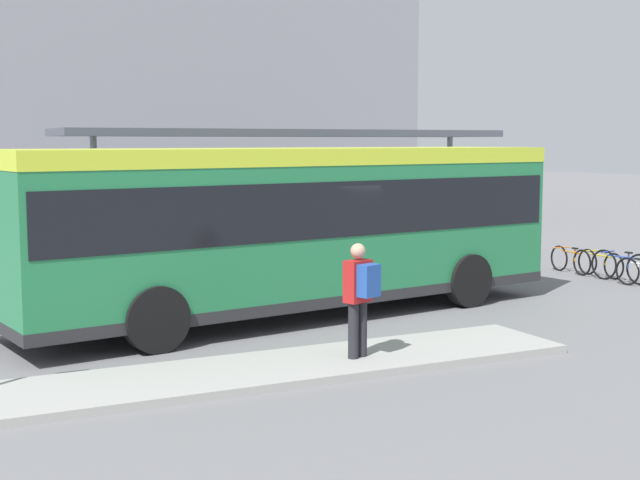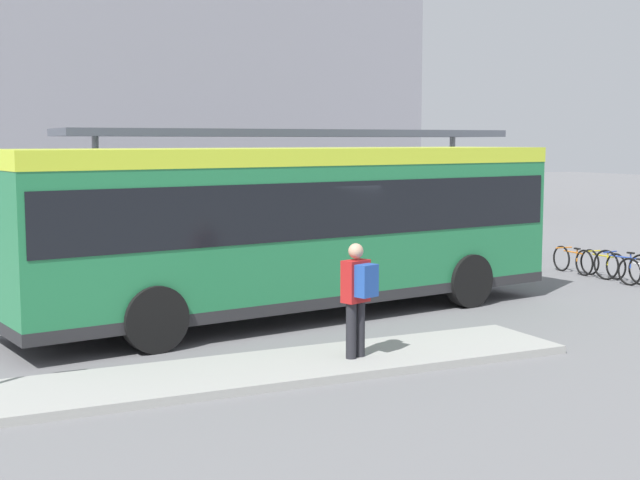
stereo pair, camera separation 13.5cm
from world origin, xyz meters
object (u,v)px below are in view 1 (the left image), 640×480
at_px(bicycle_yellow, 600,263).
at_px(city_bus, 294,219).
at_px(bicycle_blue, 622,266).
at_px(pedestrian_waiting, 360,293).
at_px(potted_planter_near_shelter, 315,253).
at_px(potted_planter_far_side, 270,253).
at_px(bicycle_orange, 570,260).

bearing_deg(bicycle_yellow, city_bus, 96.71).
xyz_separation_m(bicycle_blue, bicycle_yellow, (0.13, 0.82, -0.04)).
relative_size(pedestrian_waiting, potted_planter_near_shelter, 1.48).
height_order(bicycle_blue, bicycle_yellow, bicycle_blue).
relative_size(bicycle_blue, potted_planter_far_side, 1.23).
relative_size(bicycle_yellow, bicycle_orange, 0.99).
bearing_deg(city_bus, potted_planter_near_shelter, 50.50).
height_order(bicycle_blue, potted_planter_far_side, potted_planter_far_side).
relative_size(city_bus, pedestrian_waiting, 6.59).
distance_m(bicycle_blue, potted_planter_near_shelter, 7.24).
bearing_deg(bicycle_orange, potted_planter_far_side, 78.69).
bearing_deg(bicycle_blue, potted_planter_far_side, 55.74).
relative_size(bicycle_orange, potted_planter_far_side, 1.11).
relative_size(bicycle_yellow, potted_planter_near_shelter, 1.32).
distance_m(pedestrian_waiting, bicycle_yellow, 10.68).
bearing_deg(pedestrian_waiting, potted_planter_far_side, -32.80).
relative_size(bicycle_blue, potted_planter_near_shelter, 1.48).
bearing_deg(potted_planter_near_shelter, city_bus, -120.62).
xyz_separation_m(pedestrian_waiting, bicycle_yellow, (9.42, 4.96, -0.76)).
distance_m(bicycle_orange, potted_planter_far_side, 7.63).
height_order(city_bus, potted_planter_far_side, city_bus).
xyz_separation_m(pedestrian_waiting, potted_planter_near_shelter, (3.12, 7.92, -0.49)).
relative_size(city_bus, bicycle_orange, 7.26).
bearing_deg(bicycle_orange, bicycle_yellow, -162.60).
height_order(city_bus, pedestrian_waiting, city_bus).
distance_m(bicycle_blue, bicycle_yellow, 0.83).
bearing_deg(bicycle_blue, city_bus, 83.20).
distance_m(bicycle_blue, bicycle_orange, 1.64).
bearing_deg(potted_planter_far_side, bicycle_orange, -14.36).
height_order(potted_planter_near_shelter, potted_planter_far_side, potted_planter_far_side).
distance_m(pedestrian_waiting, potted_planter_near_shelter, 8.53).
xyz_separation_m(city_bus, pedestrian_waiting, (-0.70, -3.82, -0.76)).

